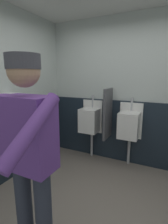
{
  "coord_description": "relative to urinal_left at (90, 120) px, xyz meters",
  "views": [
    {
      "loc": [
        0.58,
        -1.49,
        1.62
      ],
      "look_at": [
        -0.19,
        0.05,
        1.25
      ],
      "focal_mm": 27.46,
      "sensor_mm": 36.0,
      "label": 1
    }
  ],
  "objects": [
    {
      "name": "urinal_middle",
      "position": [
        0.75,
        0.0,
        0.0
      ],
      "size": [
        0.4,
        0.34,
        1.24
      ],
      "color": "white",
      "rests_on": "ground_plane"
    },
    {
      "name": "hand_dryer",
      "position": [
        -0.74,
        -1.16,
        0.45
      ],
      "size": [
        0.24,
        0.23,
        0.28
      ],
      "color": "silver"
    },
    {
      "name": "privacy_divider_panel",
      "position": [
        0.38,
        -0.07,
        0.17
      ],
      "size": [
        0.04,
        0.4,
        0.9
      ],
      "primitive_type": "cube",
      "color": "#4C4C51"
    },
    {
      "name": "urinal_left",
      "position": [
        0.0,
        0.0,
        0.0
      ],
      "size": [
        0.4,
        0.34,
        1.24
      ],
      "color": "white",
      "rests_on": "ground_plane"
    },
    {
      "name": "wall_back",
      "position": [
        0.74,
        0.22,
        0.54
      ],
      "size": [
        3.8,
        0.12,
        2.64
      ],
      "primitive_type": "cube",
      "color": "silver",
      "rests_on": "ground_plane"
    },
    {
      "name": "person",
      "position": [
        0.37,
        -1.99,
        0.28
      ],
      "size": [
        0.64,
        0.6,
        1.77
      ],
      "color": "#2D3342",
      "rests_on": "ground_plane"
    },
    {
      "name": "wainscot_band_back",
      "position": [
        0.74,
        0.14,
        -0.19
      ],
      "size": [
        3.2,
        0.03,
        1.17
      ],
      "primitive_type": "cube",
      "color": "#19232D",
      "rests_on": "ground_plane"
    }
  ]
}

